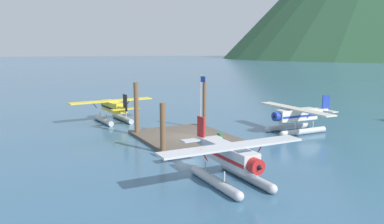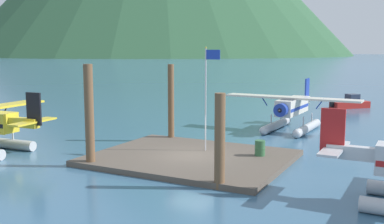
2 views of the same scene
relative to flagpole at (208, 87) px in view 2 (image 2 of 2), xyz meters
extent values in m
plane|color=#38607F|center=(-0.33, -1.49, -4.11)|extent=(1200.00, 1200.00, 0.00)
cube|color=brown|center=(-0.33, -1.49, -3.96)|extent=(10.75, 8.64, 0.30)
cylinder|color=brown|center=(-4.47, -5.24, -1.35)|extent=(0.49, 0.49, 5.53)
cylinder|color=brown|center=(3.26, -5.57, -1.92)|extent=(0.48, 0.48, 4.38)
cylinder|color=brown|center=(-4.01, 2.64, -1.46)|extent=(0.42, 0.42, 5.30)
cylinder|color=silver|center=(-0.12, 0.00, -0.79)|extent=(0.08, 0.08, 6.04)
cube|color=#1E3DB2|center=(0.33, 0.00, 1.88)|extent=(0.90, 0.03, 0.56)
sphere|color=gold|center=(-0.12, 0.00, 2.28)|extent=(0.10, 0.10, 0.10)
cylinder|color=#33663D|center=(3.20, 0.23, -3.37)|extent=(0.58, 0.58, 0.88)
torus|color=#33663D|center=(3.20, 0.23, -3.37)|extent=(0.62, 0.62, 0.04)
cube|color=silver|center=(8.85, -4.44, -2.07)|extent=(2.20, 0.46, 0.56)
cube|color=#B21E1E|center=(7.95, -4.44, -1.22)|extent=(1.00, 0.13, 1.90)
cube|color=silver|center=(8.05, -4.44, -1.97)|extent=(0.82, 3.21, 0.10)
cylinder|color=#B7BABF|center=(-11.67, -4.13, -3.12)|extent=(0.10, 0.10, 0.70)
cylinder|color=black|center=(-13.24, -3.30, -1.84)|extent=(0.13, 0.63, 0.84)
cube|color=yellow|center=(-9.53, -5.21, -2.07)|extent=(2.23, 0.61, 0.56)
cube|color=black|center=(-8.63, -5.14, -1.22)|extent=(1.01, 0.20, 1.90)
cube|color=yellow|center=(-8.73, -5.15, -1.97)|extent=(1.05, 3.25, 0.10)
cylinder|color=#B7BABF|center=(3.52, 10.46, -3.79)|extent=(0.84, 5.62, 0.64)
sphere|color=#B7BABF|center=(3.42, 7.67, -3.79)|extent=(0.64, 0.64, 0.64)
cylinder|color=#B7BABF|center=(1.03, 10.55, -3.79)|extent=(0.84, 5.62, 0.64)
sphere|color=#B7BABF|center=(0.92, 7.76, -3.79)|extent=(0.64, 0.64, 0.64)
cylinder|color=#B7BABF|center=(3.48, 9.26, -3.12)|extent=(0.10, 0.10, 0.70)
cylinder|color=#B7BABF|center=(3.57, 11.66, -3.12)|extent=(0.10, 0.10, 0.70)
cylinder|color=#B7BABF|center=(0.98, 9.36, -3.12)|extent=(0.10, 0.10, 0.70)
cylinder|color=#B7BABF|center=(1.07, 11.75, -3.12)|extent=(0.10, 0.10, 0.70)
cube|color=silver|center=(2.27, 10.51, -2.17)|extent=(1.41, 4.84, 1.20)
cube|color=#1E389E|center=(2.27, 10.51, -2.27)|extent=(1.43, 4.75, 0.24)
cube|color=#283347|center=(2.24, 9.43, -1.84)|extent=(1.09, 1.14, 0.56)
cube|color=silver|center=(2.26, 10.21, -1.50)|extent=(10.44, 1.78, 0.14)
cylinder|color=#1E389E|center=(4.46, 10.13, -1.84)|extent=(0.62, 0.10, 0.84)
cylinder|color=#1E389E|center=(0.06, 10.29, -1.84)|extent=(0.62, 0.10, 0.84)
cylinder|color=#1E389E|center=(2.18, 7.81, -2.17)|extent=(0.98, 0.63, 0.96)
cone|color=black|center=(2.16, 7.36, -2.17)|extent=(0.37, 0.36, 0.36)
cube|color=silver|center=(2.39, 13.76, -2.07)|extent=(0.52, 2.21, 0.56)
cube|color=#1E389E|center=(2.43, 14.66, -1.22)|extent=(0.16, 1.00, 1.90)
cube|color=silver|center=(2.42, 14.56, -1.97)|extent=(3.23, 0.92, 0.10)
cube|color=#B2231E|center=(4.25, 27.00, -3.76)|extent=(4.02, 4.04, 0.70)
sphere|color=#B2231E|center=(5.73, 28.49, -3.76)|extent=(0.70, 0.70, 0.70)
cube|color=#283347|center=(4.46, 27.21, -3.01)|extent=(1.63, 1.63, 0.80)
cube|color=black|center=(2.64, 25.38, -3.51)|extent=(0.48, 0.48, 0.80)
camera|label=1|loc=(31.74, -17.64, 4.60)|focal=34.48mm
camera|label=2|loc=(11.23, -23.66, 2.18)|focal=41.97mm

